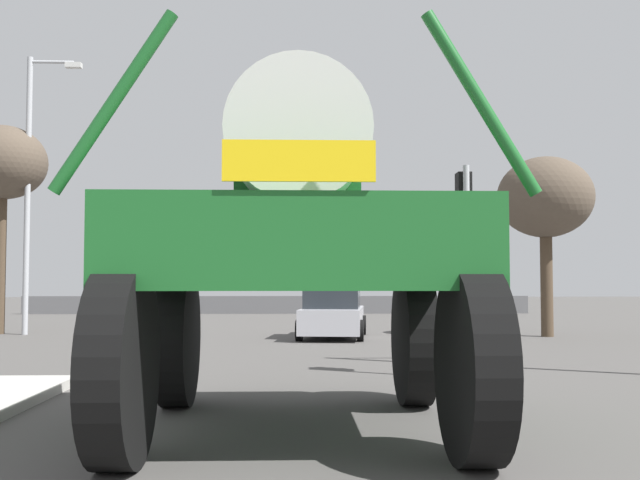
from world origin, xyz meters
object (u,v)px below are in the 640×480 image
(sedan_ahead, at_px, (333,313))
(bare_tree_left, at_px, (3,165))
(oversize_sprayer, at_px, (297,254))
(traffic_signal_near_right, at_px, (465,223))
(streetlight_far_left, at_px, (31,181))
(bare_tree_right, at_px, (545,199))

(sedan_ahead, relative_size, bare_tree_left, 0.64)
(oversize_sprayer, relative_size, sedan_ahead, 1.22)
(traffic_signal_near_right, height_order, streetlight_far_left, streetlight_far_left)
(oversize_sprayer, distance_m, bare_tree_right, 16.24)
(bare_tree_left, relative_size, bare_tree_right, 1.22)
(oversize_sprayer, height_order, sedan_ahead, oversize_sprayer)
(streetlight_far_left, relative_size, bare_tree_left, 1.32)
(bare_tree_right, bearing_deg, oversize_sprayer, -118.15)
(sedan_ahead, xyz_separation_m, bare_tree_right, (6.46, 0.23, 3.44))
(oversize_sprayer, relative_size, bare_tree_left, 0.78)
(oversize_sprayer, bearing_deg, bare_tree_right, -28.13)
(bare_tree_left, bearing_deg, traffic_signal_near_right, -42.67)
(bare_tree_left, xyz_separation_m, bare_tree_right, (16.90, -1.76, -1.21))
(sedan_ahead, bearing_deg, streetlight_far_left, 86.92)
(sedan_ahead, xyz_separation_m, bare_tree_left, (-10.44, 1.99, 4.65))
(streetlight_far_left, relative_size, bare_tree_right, 1.61)
(traffic_signal_near_right, bearing_deg, bare_tree_left, 137.33)
(streetlight_far_left, bearing_deg, traffic_signal_near_right, -44.30)
(bare_tree_right, bearing_deg, bare_tree_left, 174.06)
(traffic_signal_near_right, bearing_deg, oversize_sprayer, -122.41)
(sedan_ahead, height_order, traffic_signal_near_right, traffic_signal_near_right)
(sedan_ahead, xyz_separation_m, traffic_signal_near_right, (1.82, -9.31, 1.97))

